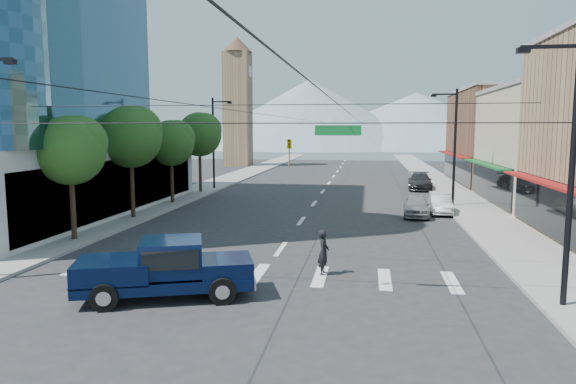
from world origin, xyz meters
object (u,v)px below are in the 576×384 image
at_px(parked_car_near, 416,206).
at_px(parked_car_far, 420,181).
at_px(pickup_truck, 165,268).
at_px(parked_car_mid, 440,204).
at_px(pedestrian, 324,252).

relative_size(parked_car_near, parked_car_far, 0.77).
bearing_deg(pickup_truck, parked_car_mid, 40.22).
height_order(parked_car_mid, parked_car_far, parked_car_far).
bearing_deg(parked_car_near, parked_car_mid, 42.15).
bearing_deg(parked_car_mid, parked_car_far, 91.73).
height_order(parked_car_near, parked_car_mid, parked_car_near).
bearing_deg(parked_car_far, parked_car_near, -92.64).
bearing_deg(pedestrian, parked_car_mid, -18.20).
bearing_deg(pedestrian, parked_car_far, -7.97).
distance_m(parked_car_mid, parked_car_far, 14.82).
distance_m(pedestrian, parked_car_far, 32.12).
bearing_deg(parked_car_mid, pedestrian, -110.90).
relative_size(pickup_truck, parked_car_near, 1.53).
bearing_deg(parked_car_mid, parked_car_near, -139.85).
height_order(pedestrian, parked_car_far, pedestrian).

